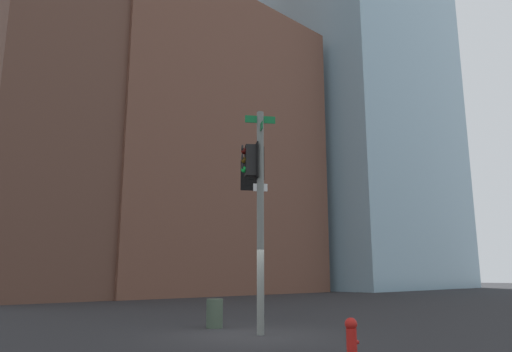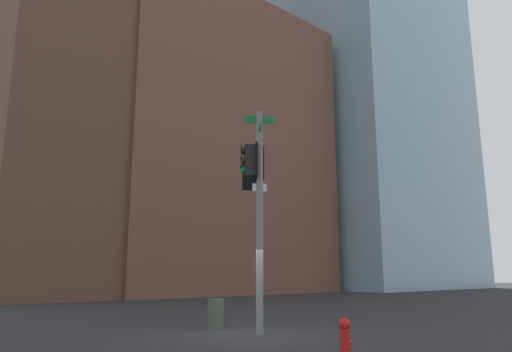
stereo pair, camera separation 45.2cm
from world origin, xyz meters
The scene contains 7 objects.
ground_plane centered at (0.00, 0.00, 0.00)m, with size 200.00×200.00×0.00m, color #262628.
signal_pole_assembly centered at (0.81, 0.61, 4.85)m, with size 2.79×3.46×6.92m.
fire_hydrant centered at (-1.47, -4.72, 0.47)m, with size 0.34×0.26×0.87m.
litter_bin centered at (0.46, 2.14, 0.47)m, with size 0.56×0.56×0.95m, color #384738.
building_brick_nearside centered at (8.88, 29.15, 26.56)m, with size 22.05×17.95×53.12m, color brown.
building_brick_midblock centered at (18.23, 27.66, 14.16)m, with size 23.77×15.56×28.31m, color brown.
building_glass_tower centered at (44.77, 30.09, 31.99)m, with size 26.41×28.74×63.98m, color #8CB2C6.
Camera 2 is at (-9.86, -11.17, 1.76)m, focal length 33.69 mm.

